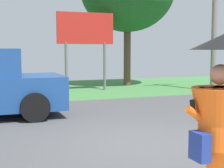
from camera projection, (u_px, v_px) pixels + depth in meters
name	position (u px, v px, depth m)	size (l,w,h in m)	color
ground_plane	(97.00, 118.00, 9.52)	(40.00, 22.00, 0.20)	#4C4C4F
monk_pedestrian	(222.00, 122.00, 3.67)	(1.05, 0.94, 2.13)	#E55B19
utility_pole	(215.00, 10.00, 15.05)	(1.80, 0.24, 6.81)	gray
roadside_billboard	(86.00, 34.00, 15.23)	(2.60, 0.12, 3.50)	slate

